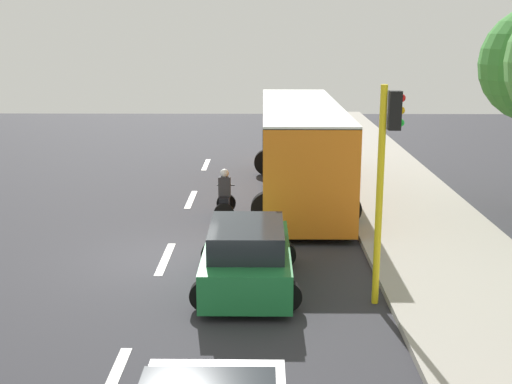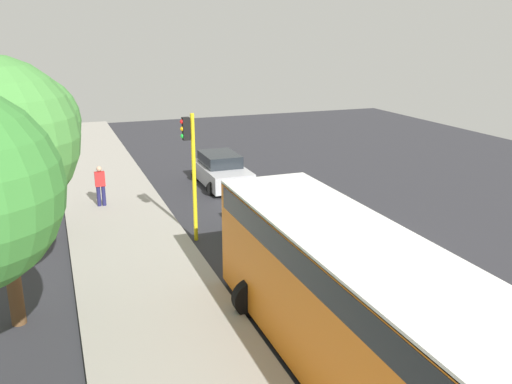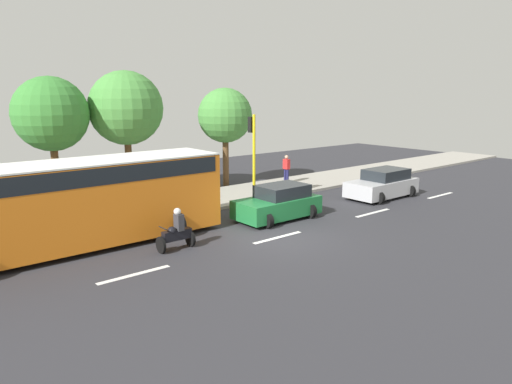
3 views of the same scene
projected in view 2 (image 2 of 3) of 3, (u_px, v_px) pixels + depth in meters
name	position (u px, v px, depth m)	size (l,w,h in m)	color
ground_plane	(352.00, 250.00, 18.49)	(40.00, 60.00, 0.10)	#2D2D33
sidewalk	(146.00, 279.00, 16.07)	(4.00, 60.00, 0.15)	#9E998E
lane_stripe_far_north	(238.00, 169.00, 29.22)	(0.20, 2.40, 0.01)	white
lane_stripe_north	(282.00, 200.00, 23.85)	(0.20, 2.40, 0.01)	white
lane_stripe_mid	(352.00, 249.00, 18.47)	(0.20, 2.40, 0.01)	white
lane_stripe_south	(480.00, 338.00, 13.10)	(0.20, 2.40, 0.01)	white
car_green	(275.00, 219.00, 19.26)	(2.27, 3.87, 1.52)	#1E7238
car_silver	(222.00, 171.00, 25.87)	(2.32, 4.14, 1.52)	#B7B7BC
city_bus	(364.00, 306.00, 10.87)	(3.20, 11.00, 3.16)	orange
motorcycle	(384.00, 284.00, 14.50)	(0.60, 1.30, 1.53)	black
pedestrian_near_signal	(100.00, 185.00, 22.31)	(0.40, 0.24, 1.69)	#1E1E4C
traffic_light_corner	(191.00, 160.00, 18.39)	(0.49, 0.24, 4.50)	yellow
street_tree_center	(32.00, 123.00, 18.07)	(3.20, 3.20, 5.81)	brown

